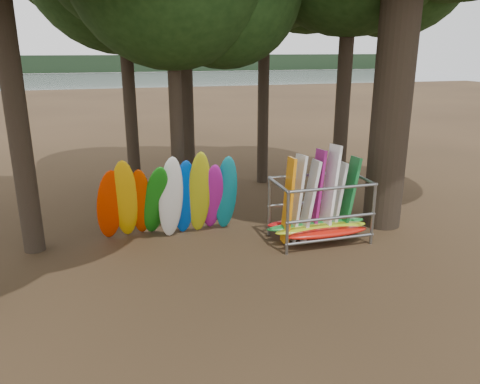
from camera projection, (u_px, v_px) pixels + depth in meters
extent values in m
plane|color=#47331E|center=(244.00, 256.00, 13.15)|extent=(120.00, 120.00, 0.00)
plane|color=gray|center=(125.00, 88.00, 68.18)|extent=(160.00, 160.00, 0.00)
cube|color=black|center=(113.00, 64.00, 113.45)|extent=(160.00, 4.00, 4.00)
cylinder|color=black|center=(2.00, 14.00, 11.63)|extent=(0.58, 0.58, 12.80)
cylinder|color=black|center=(127.00, 65.00, 16.22)|extent=(0.45, 0.45, 10.08)
cylinder|color=black|center=(183.00, 22.00, 17.68)|extent=(0.62, 0.62, 13.09)
cylinder|color=black|center=(264.00, 43.00, 18.75)|extent=(0.47, 0.47, 11.57)
cylinder|color=black|center=(175.00, 81.00, 14.07)|extent=(0.41, 0.41, 9.30)
cylinder|color=black|center=(346.00, 48.00, 16.39)|extent=(0.52, 0.52, 11.18)
cylinder|color=black|center=(401.00, 13.00, 13.58)|extent=(1.19, 1.19, 13.10)
ellipsoid|color=red|center=(110.00, 206.00, 13.41)|extent=(0.97, 1.77, 2.62)
ellipsoid|color=#E5A909|center=(125.00, 201.00, 13.45)|extent=(0.82, 1.99, 2.93)
ellipsoid|color=#C73500|center=(140.00, 203.00, 13.77)|extent=(0.74, 1.82, 2.59)
ellipsoid|color=#147413|center=(156.00, 202.00, 13.82)|extent=(0.95, 1.87, 2.64)
ellipsoid|color=silver|center=(171.00, 198.00, 13.76)|extent=(0.83, 1.17, 2.78)
ellipsoid|color=#0341B9|center=(184.00, 198.00, 14.08)|extent=(0.72, 1.13, 2.61)
ellipsoid|color=#ACB015|center=(199.00, 193.00, 14.05)|extent=(0.76, 1.38, 2.90)
ellipsoid|color=#A91A96|center=(212.00, 198.00, 14.36)|extent=(0.75, 1.51, 2.50)
ellipsoid|color=#0C707F|center=(226.00, 194.00, 14.45)|extent=(0.74, 1.12, 2.65)
ellipsoid|color=red|center=(327.00, 233.00, 13.66)|extent=(2.58, 0.55, 0.24)
ellipsoid|color=#AEC51A|center=(321.00, 228.00, 14.00)|extent=(2.97, 0.55, 0.24)
ellipsoid|color=#1D8331|center=(316.00, 224.00, 14.31)|extent=(3.24, 0.55, 0.24)
ellipsoid|color=red|center=(312.00, 221.00, 14.61)|extent=(2.96, 0.55, 0.24)
cube|color=orange|center=(288.00, 201.00, 13.70)|extent=(0.37, 0.77, 2.60)
cube|color=silver|center=(296.00, 198.00, 13.98)|extent=(0.52, 0.81, 2.61)
cube|color=silver|center=(309.00, 201.00, 13.89)|extent=(0.60, 0.74, 2.48)
cube|color=#8F176A|center=(316.00, 194.00, 14.17)|extent=(0.43, 0.78, 2.73)
cube|color=white|center=(330.00, 193.00, 14.02)|extent=(0.51, 0.82, 2.89)
cube|color=silver|center=(336.00, 199.00, 14.35)|extent=(0.52, 0.74, 2.31)
cube|color=#186D30|center=(348.00, 197.00, 14.29)|extent=(0.59, 0.75, 2.48)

